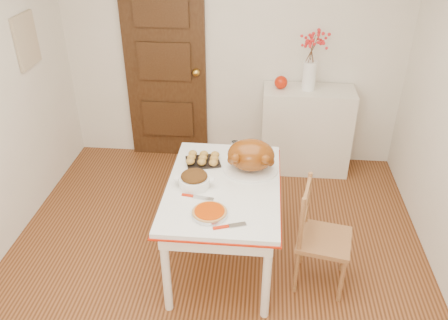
# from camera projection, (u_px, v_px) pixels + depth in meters

# --- Properties ---
(floor) EXTENTS (3.50, 4.00, 0.00)m
(floor) POSITION_uv_depth(u_px,v_px,m) (211.00, 282.00, 3.54)
(floor) COLOR #49240E
(floor) RESTS_ON ground
(wall_back) EXTENTS (3.50, 0.00, 2.50)m
(wall_back) POSITION_uv_depth(u_px,v_px,m) (233.00, 47.00, 4.61)
(wall_back) COLOR silver
(wall_back) RESTS_ON ground
(door_back) EXTENTS (0.85, 0.06, 2.06)m
(door_back) POSITION_uv_depth(u_px,v_px,m) (165.00, 67.00, 4.76)
(door_back) COLOR #3C2613
(door_back) RESTS_ON ground
(photo_board) EXTENTS (0.03, 0.35, 0.45)m
(photo_board) POSITION_uv_depth(u_px,v_px,m) (26.00, 40.00, 3.94)
(photo_board) COLOR beige
(photo_board) RESTS_ON ground
(sideboard) EXTENTS (0.91, 0.40, 0.91)m
(sideboard) POSITION_uv_depth(u_px,v_px,m) (306.00, 130.00, 4.77)
(sideboard) COLOR beige
(sideboard) RESTS_ON floor
(kitchen_table) EXTENTS (0.85, 1.24, 0.74)m
(kitchen_table) POSITION_uv_depth(u_px,v_px,m) (223.00, 224.00, 3.57)
(kitchen_table) COLOR white
(kitchen_table) RESTS_ON floor
(chair_oak) EXTENTS (0.45, 0.45, 0.86)m
(chair_oak) POSITION_uv_depth(u_px,v_px,m) (324.00, 238.00, 3.34)
(chair_oak) COLOR #9D713E
(chair_oak) RESTS_ON floor
(berry_vase) EXTENTS (0.31, 0.31, 0.59)m
(berry_vase) POSITION_uv_depth(u_px,v_px,m) (311.00, 60.00, 4.39)
(berry_vase) COLOR white
(berry_vase) RESTS_ON sideboard
(apple) EXTENTS (0.13, 0.13, 0.13)m
(apple) POSITION_uv_depth(u_px,v_px,m) (281.00, 82.00, 4.53)
(apple) COLOR #B61C05
(apple) RESTS_ON sideboard
(turkey_platter) EXTENTS (0.44, 0.37, 0.27)m
(turkey_platter) POSITION_uv_depth(u_px,v_px,m) (251.00, 157.00, 3.47)
(turkey_platter) COLOR #823E0B
(turkey_platter) RESTS_ON kitchen_table
(pumpkin_pie) EXTENTS (0.31, 0.31, 0.05)m
(pumpkin_pie) POSITION_uv_depth(u_px,v_px,m) (210.00, 212.00, 3.05)
(pumpkin_pie) COLOR #B03200
(pumpkin_pie) RESTS_ON kitchen_table
(stuffing_dish) EXTENTS (0.34, 0.29, 0.11)m
(stuffing_dish) POSITION_uv_depth(u_px,v_px,m) (194.00, 179.00, 3.34)
(stuffing_dish) COLOR #542D0C
(stuffing_dish) RESTS_ON kitchen_table
(rolls_tray) EXTENTS (0.31, 0.27, 0.07)m
(rolls_tray) POSITION_uv_depth(u_px,v_px,m) (203.00, 159.00, 3.63)
(rolls_tray) COLOR gold
(rolls_tray) RESTS_ON kitchen_table
(pie_server) EXTENTS (0.23, 0.13, 0.01)m
(pie_server) POSITION_uv_depth(u_px,v_px,m) (230.00, 226.00, 2.96)
(pie_server) COLOR silver
(pie_server) RESTS_ON kitchen_table
(carving_knife) EXTENTS (0.24, 0.09, 0.01)m
(carving_knife) POSITION_uv_depth(u_px,v_px,m) (198.00, 197.00, 3.24)
(carving_knife) COLOR silver
(carving_knife) RESTS_ON kitchen_table
(drinking_glass) EXTENTS (0.07, 0.07, 0.10)m
(drinking_glass) POSITION_uv_depth(u_px,v_px,m) (235.00, 147.00, 3.77)
(drinking_glass) COLOR white
(drinking_glass) RESTS_ON kitchen_table
(shaker_pair) EXTENTS (0.09, 0.06, 0.09)m
(shaker_pair) POSITION_uv_depth(u_px,v_px,m) (259.00, 148.00, 3.77)
(shaker_pair) COLOR white
(shaker_pair) RESTS_ON kitchen_table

